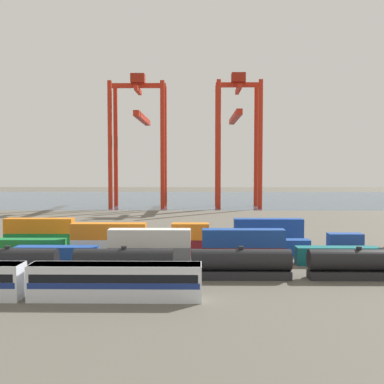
{
  "coord_description": "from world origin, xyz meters",
  "views": [
    {
      "loc": [
        1.6,
        -70.36,
        14.44
      ],
      "look_at": [
        0.2,
        37.2,
        8.45
      ],
      "focal_mm": 43.25,
      "sensor_mm": 36.0,
      "label": 1
    }
  ],
  "objects_px": {
    "freight_tank_row": "(241,264)",
    "passenger_train": "(26,280)",
    "shipping_container_19": "(192,240)",
    "gantry_crane_central": "(237,128)",
    "gantry_crane_west": "(139,128)",
    "shipping_container_3": "(150,255)"
  },
  "relations": [
    {
      "from": "gantry_crane_west",
      "to": "gantry_crane_central",
      "type": "bearing_deg",
      "value": 0.09
    },
    {
      "from": "passenger_train",
      "to": "freight_tank_row",
      "type": "bearing_deg",
      "value": 21.49
    },
    {
      "from": "freight_tank_row",
      "to": "gantry_crane_central",
      "type": "distance_m",
      "value": 109.81
    },
    {
      "from": "gantry_crane_west",
      "to": "shipping_container_3",
      "type": "bearing_deg",
      "value": -81.95
    },
    {
      "from": "shipping_container_3",
      "to": "shipping_container_19",
      "type": "distance_m",
      "value": 15.04
    },
    {
      "from": "gantry_crane_central",
      "to": "shipping_container_19",
      "type": "bearing_deg",
      "value": -100.21
    },
    {
      "from": "freight_tank_row",
      "to": "passenger_train",
      "type": "bearing_deg",
      "value": -158.51
    },
    {
      "from": "gantry_crane_west",
      "to": "gantry_crane_central",
      "type": "height_order",
      "value": "gantry_crane_central"
    },
    {
      "from": "passenger_train",
      "to": "gantry_crane_central",
      "type": "height_order",
      "value": "gantry_crane_central"
    },
    {
      "from": "passenger_train",
      "to": "gantry_crane_central",
      "type": "bearing_deg",
      "value": 74.26
    },
    {
      "from": "shipping_container_19",
      "to": "gantry_crane_west",
      "type": "relative_size",
      "value": 0.26
    },
    {
      "from": "freight_tank_row",
      "to": "gantry_crane_west",
      "type": "bearing_deg",
      "value": 103.98
    },
    {
      "from": "shipping_container_19",
      "to": "gantry_crane_west",
      "type": "distance_m",
      "value": 90.07
    },
    {
      "from": "passenger_train",
      "to": "shipping_container_19",
      "type": "xyz_separation_m",
      "value": [
        17.55,
        32.09,
        -0.84
      ]
    },
    {
      "from": "shipping_container_19",
      "to": "gantry_crane_central",
      "type": "height_order",
      "value": "gantry_crane_central"
    },
    {
      "from": "freight_tank_row",
      "to": "gantry_crane_west",
      "type": "height_order",
      "value": "gantry_crane_west"
    },
    {
      "from": "passenger_train",
      "to": "gantry_crane_central",
      "type": "relative_size",
      "value": 0.82
    },
    {
      "from": "shipping_container_19",
      "to": "gantry_crane_west",
      "type": "bearing_deg",
      "value": 103.32
    },
    {
      "from": "freight_tank_row",
      "to": "gantry_crane_central",
      "type": "relative_size",
      "value": 1.57
    },
    {
      "from": "passenger_train",
      "to": "gantry_crane_west",
      "type": "xyz_separation_m",
      "value": [
        -2.26,
        115.77,
        25.95
      ]
    },
    {
      "from": "passenger_train",
      "to": "shipping_container_19",
      "type": "height_order",
      "value": "passenger_train"
    },
    {
      "from": "shipping_container_3",
      "to": "passenger_train",
      "type": "bearing_deg",
      "value": -122.14
    }
  ]
}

